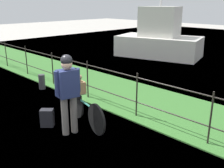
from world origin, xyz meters
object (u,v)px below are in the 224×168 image
at_px(wooden_crate, 78,87).
at_px(mooring_bollard, 42,82).
at_px(cyclist_person, 68,88).
at_px(moored_boat_near, 159,39).
at_px(terrier_dog, 78,78).
at_px(backpack_on_paving, 47,118).
at_px(bicycle_main, 85,110).

relative_size(wooden_crate, mooring_bollard, 0.82).
xyz_separation_m(cyclist_person, moored_boat_near, (-3.44, 8.04, -0.12)).
bearing_deg(terrier_dog, cyclist_person, -54.79).
bearing_deg(cyclist_person, backpack_on_paving, -164.42).
distance_m(bicycle_main, mooring_bollard, 3.01).
relative_size(cyclist_person, moored_boat_near, 0.38).
distance_m(wooden_crate, mooring_bollard, 2.71).
bearing_deg(moored_boat_near, wooden_crate, -67.96).
bearing_deg(wooden_crate, bicycle_main, -12.65).
bearing_deg(bicycle_main, cyclist_person, -82.30).
height_order(backpack_on_paving, moored_boat_near, moored_boat_near).
distance_m(terrier_dog, mooring_bollard, 2.79).
distance_m(cyclist_person, backpack_on_paving, 1.02).
height_order(wooden_crate, backpack_on_paving, wooden_crate).
bearing_deg(mooring_bollard, bicycle_main, -12.07).
height_order(terrier_dog, mooring_bollard, terrier_dog).
relative_size(bicycle_main, mooring_bollard, 3.45).
xyz_separation_m(wooden_crate, terrier_dog, (0.02, -0.01, 0.21)).
height_order(cyclist_person, mooring_bollard, cyclist_person).
distance_m(wooden_crate, cyclist_person, 0.72).
bearing_deg(bicycle_main, backpack_on_paving, -130.28).
xyz_separation_m(wooden_crate, mooring_bollard, (-2.60, 0.55, -0.57)).
xyz_separation_m(cyclist_person, mooring_bollard, (-3.01, 1.10, -0.77)).
bearing_deg(moored_boat_near, backpack_on_paving, -70.98).
bearing_deg(mooring_bollard, wooden_crate, -11.99).
bearing_deg(bicycle_main, terrier_dog, 167.35).
height_order(bicycle_main, cyclist_person, cyclist_person).
relative_size(mooring_bollard, moored_boat_near, 0.11).
distance_m(bicycle_main, wooden_crate, 0.57).
height_order(bicycle_main, moored_boat_near, moored_boat_near).
bearing_deg(backpack_on_paving, moored_boat_near, -115.40).
xyz_separation_m(cyclist_person, backpack_on_paving, (-0.61, -0.17, -0.80)).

